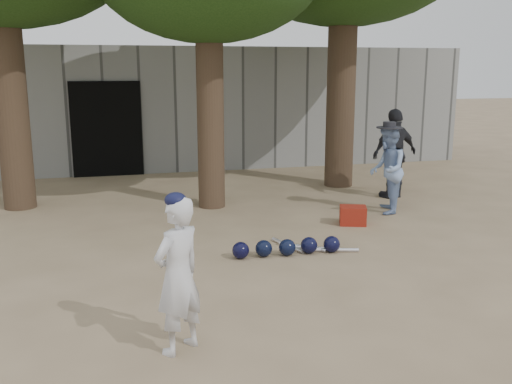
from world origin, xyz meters
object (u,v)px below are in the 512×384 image
object	(u,v)px
boy_player	(178,276)
spectator_blue	(387,170)
spectator_dark	(395,154)
red_bag	(353,215)

from	to	relation	value
boy_player	spectator_blue	distance (m)	5.81
spectator_blue	spectator_dark	size ratio (longest dim) A/B	0.88
spectator_blue	spectator_dark	xyz separation A→B (m)	(0.71, 1.08, 0.10)
spectator_dark	red_bag	xyz separation A→B (m)	(-1.58, -1.64, -0.72)
red_bag	spectator_dark	bearing A→B (deg)	46.02
spectator_dark	red_bag	world-z (taller)	spectator_dark
boy_player	spectator_blue	size ratio (longest dim) A/B	0.94
boy_player	spectator_dark	size ratio (longest dim) A/B	0.82
boy_player	spectator_dark	world-z (taller)	spectator_dark
boy_player	red_bag	distance (m)	4.83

